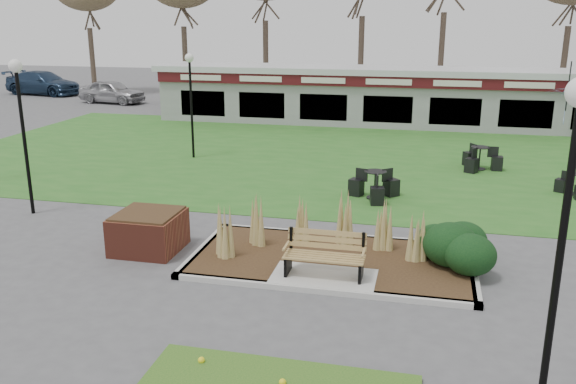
% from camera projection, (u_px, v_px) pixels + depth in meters
% --- Properties ---
extents(ground, '(100.00, 100.00, 0.00)m').
position_uv_depth(ground, '(323.00, 284.00, 12.79)').
color(ground, '#515154').
rests_on(ground, ground).
extents(lawn, '(34.00, 16.00, 0.02)m').
position_uv_depth(lawn, '(375.00, 158.00, 24.01)').
color(lawn, '#296820').
rests_on(lawn, ground).
extents(planting_bed, '(6.75, 3.40, 1.27)m').
position_uv_depth(planting_bed, '(389.00, 250.00, 13.67)').
color(planting_bed, '#372316').
rests_on(planting_bed, ground).
extents(park_bench, '(1.70, 0.66, 0.93)m').
position_uv_depth(park_bench, '(325.00, 254.00, 12.86)').
color(park_bench, '#A6884B').
rests_on(park_bench, ground).
extents(brick_planter, '(1.50, 1.50, 0.95)m').
position_uv_depth(brick_planter, '(148.00, 231.00, 14.54)').
color(brick_planter, brown).
rests_on(brick_planter, ground).
extents(food_pavilion, '(24.60, 3.40, 2.90)m').
position_uv_depth(food_pavilion, '(390.00, 96.00, 31.06)').
color(food_pavilion, gray).
rests_on(food_pavilion, ground).
extents(lamp_post_near_left, '(0.36, 0.36, 4.31)m').
position_uv_depth(lamp_post_near_left, '(20.00, 103.00, 16.51)').
color(lamp_post_near_left, black).
rests_on(lamp_post_near_left, ground).
extents(lamp_post_near_right, '(0.39, 0.39, 4.72)m').
position_uv_depth(lamp_post_near_right, '(570.00, 178.00, 7.74)').
color(lamp_post_near_right, black).
rests_on(lamp_post_near_right, ground).
extents(lamp_post_far_left, '(0.34, 0.34, 4.05)m').
position_uv_depth(lamp_post_far_left, '(190.00, 83.00, 23.33)').
color(lamp_post_far_left, black).
rests_on(lamp_post_far_left, ground).
extents(bistro_set_a, '(1.59, 1.53, 0.86)m').
position_uv_depth(bistro_set_a, '(375.00, 189.00, 18.66)').
color(bistro_set_a, black).
rests_on(bistro_set_a, ground).
extents(bistro_set_b, '(1.38, 1.58, 0.84)m').
position_uv_depth(bistro_set_b, '(479.00, 162.00, 22.18)').
color(bistro_set_b, black).
rests_on(bistro_set_b, ground).
extents(patio_umbrella, '(2.33, 2.35, 2.37)m').
position_uv_depth(patio_umbrella, '(566.00, 106.00, 27.48)').
color(patio_umbrella, black).
rests_on(patio_umbrella, ground).
extents(car_silver, '(4.54, 2.39, 1.47)m').
position_uv_depth(car_silver, '(112.00, 92.00, 38.97)').
color(car_silver, '#A6A6AB').
rests_on(car_silver, ground).
extents(car_black, '(4.12, 2.58, 1.28)m').
position_uv_depth(car_black, '(191.00, 96.00, 37.79)').
color(car_black, black).
rests_on(car_black, ground).
extents(car_blue, '(5.94, 3.14, 1.64)m').
position_uv_depth(car_blue, '(43.00, 83.00, 43.17)').
color(car_blue, navy).
rests_on(car_blue, ground).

